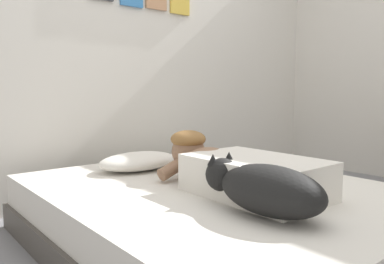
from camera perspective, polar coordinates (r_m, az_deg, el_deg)
name	(u,v)px	position (r m, az deg, el deg)	size (l,w,h in m)	color
ground_plane	(296,245)	(2.16, 15.26, -16.01)	(11.97, 11.97, 0.00)	gray
back_wall	(140,35)	(3.14, -7.74, 14.22)	(3.98, 0.12, 2.50)	silver
bed	(213,216)	(2.05, 3.21, -12.41)	(1.57, 1.97, 0.32)	#4C4742
pillow	(139,161)	(2.40, -8.02, -4.34)	(0.52, 0.32, 0.11)	white
person_lying	(234,169)	(1.91, 6.32, -5.51)	(0.43, 0.92, 0.27)	silver
dog	(264,188)	(1.57, 10.67, -8.24)	(0.26, 0.57, 0.21)	black
coffee_cup	(211,162)	(2.44, 2.87, -4.57)	(0.12, 0.09, 0.07)	white
cell_phone	(281,199)	(1.78, 13.14, -9.81)	(0.07, 0.14, 0.01)	black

